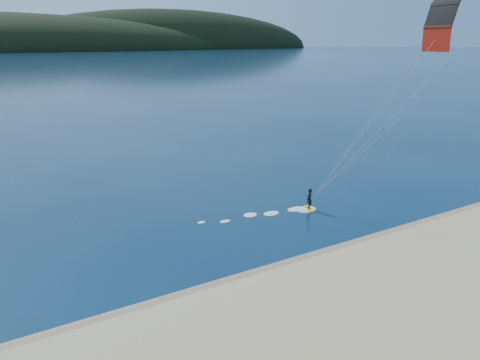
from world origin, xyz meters
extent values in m
plane|color=#08223E|center=(0.00, 0.00, 0.00)|extent=(1800.00, 1800.00, 0.00)
cube|color=#88724F|center=(0.00, 4.50, 0.05)|extent=(220.00, 2.50, 0.10)
ellipsoid|color=black|center=(260.00, 760.00, 0.00)|extent=(600.00, 240.00, 140.00)
cube|color=yellow|center=(10.45, 12.35, 0.06)|extent=(0.96, 1.65, 0.09)
imported|color=black|center=(10.45, 12.35, 1.06)|extent=(0.66, 0.82, 1.94)
cylinder|color=gray|center=(15.32, 8.76, 8.35)|extent=(0.02, 0.02, 17.81)
camera|label=1|loc=(-11.50, -14.81, 14.79)|focal=30.17mm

